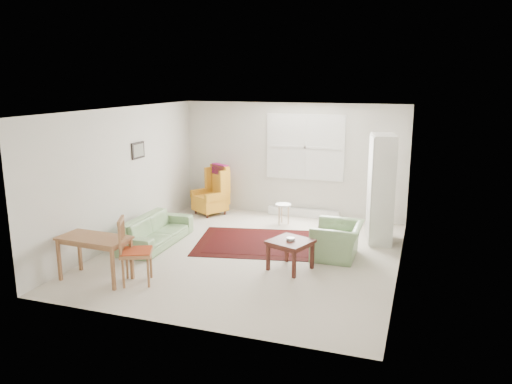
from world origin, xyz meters
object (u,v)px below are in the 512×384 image
(wingback_chair, at_px, (210,190))
(stool, at_px, (283,214))
(sofa, at_px, (156,225))
(cabinet, at_px, (381,189))
(coffee_table, at_px, (290,255))
(desk, at_px, (95,258))
(desk_chair, at_px, (136,251))
(armchair, at_px, (338,237))

(wingback_chair, bearing_deg, stool, 24.87)
(sofa, bearing_deg, stool, -43.70)
(sofa, xyz_separation_m, cabinet, (3.89, 1.53, 0.65))
(wingback_chair, height_order, stool, wingback_chair)
(coffee_table, bearing_deg, stool, 108.40)
(cabinet, bearing_deg, desk, -150.91)
(sofa, height_order, stool, sofa)
(stool, bearing_deg, coffee_table, -71.60)
(desk_chair, bearing_deg, desk, 73.50)
(wingback_chair, bearing_deg, cabinet, 21.02)
(stool, distance_m, desk_chair, 3.92)
(coffee_table, xyz_separation_m, desk_chair, (-2.02, -1.27, 0.26))
(stool, bearing_deg, desk_chair, -107.99)
(desk_chair, bearing_deg, coffee_table, -82.66)
(armchair, relative_size, desk, 0.86)
(sofa, bearing_deg, cabinet, -69.77)
(cabinet, bearing_deg, armchair, -128.76)
(armchair, relative_size, coffee_table, 1.53)
(sofa, height_order, coffee_table, sofa)
(coffee_table, bearing_deg, cabinet, 58.14)
(stool, bearing_deg, armchair, -48.94)
(stool, bearing_deg, sofa, -132.52)
(cabinet, relative_size, desk_chair, 1.99)
(desk, relative_size, desk_chair, 1.06)
(sofa, height_order, wingback_chair, wingback_chair)
(sofa, height_order, cabinet, cabinet)
(cabinet, bearing_deg, coffee_table, -133.08)
(armchair, xyz_separation_m, coffee_table, (-0.62, -0.81, -0.11))
(sofa, height_order, armchair, armchair)
(stool, relative_size, desk, 0.41)
(stool, bearing_deg, cabinet, -14.10)
(cabinet, distance_m, desk, 5.16)
(coffee_table, relative_size, desk_chair, 0.60)
(armchair, bearing_deg, stool, -139.36)
(desk_chair, bearing_deg, armchair, -76.53)
(desk, bearing_deg, coffee_table, 26.88)
(wingback_chair, bearing_deg, armchair, 1.71)
(sofa, distance_m, coffee_table, 2.72)
(sofa, bearing_deg, armchair, -84.45)
(coffee_table, bearing_deg, wingback_chair, 134.17)
(coffee_table, relative_size, desk, 0.56)
(stool, xyz_separation_m, cabinet, (2.03, -0.51, 0.79))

